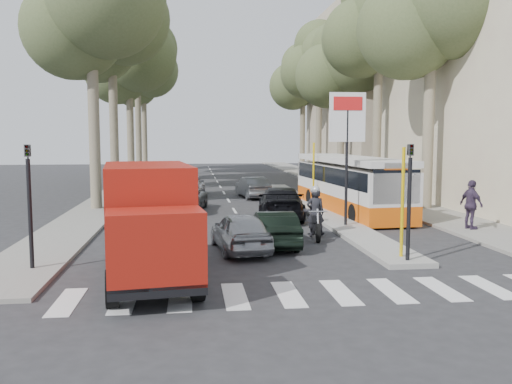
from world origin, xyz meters
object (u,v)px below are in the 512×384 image
dark_hatchback (274,229)px  motorcycle (315,214)px  city_bus (349,183)px  red_truck (149,220)px  silver_hatchback (240,232)px

dark_hatchback → motorcycle: bearing=-140.9°
city_bus → motorcycle: 7.29m
motorcycle → city_bus: bearing=69.5°
dark_hatchback → red_truck: red_truck is taller
dark_hatchback → red_truck: size_ratio=0.63×
dark_hatchback → city_bus: 9.45m
red_truck → dark_hatchback: bearing=38.4°
dark_hatchback → city_bus: city_bus is taller
silver_hatchback → dark_hatchback: (1.26, 0.69, -0.04)m
silver_hatchback → city_bus: bearing=-133.0°
red_truck → city_bus: red_truck is taller
motorcycle → red_truck: bearing=-129.7°
dark_hatchback → motorcycle: size_ratio=1.60×
silver_hatchback → red_truck: bearing=44.6°
dark_hatchback → city_bus: bearing=-122.6°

